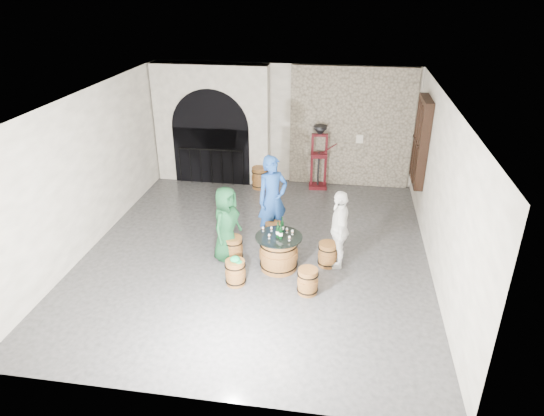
% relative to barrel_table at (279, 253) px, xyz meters
% --- Properties ---
extents(ground, '(8.00, 8.00, 0.00)m').
position_rel_barrel_table_xyz_m(ground, '(-0.54, 0.57, -0.35)').
color(ground, '#303032').
rests_on(ground, ground).
extents(wall_back, '(8.00, 0.00, 8.00)m').
position_rel_barrel_table_xyz_m(wall_back, '(-0.54, 4.57, 1.25)').
color(wall_back, white).
rests_on(wall_back, ground).
extents(wall_front, '(8.00, 0.00, 8.00)m').
position_rel_barrel_table_xyz_m(wall_front, '(-0.54, -3.43, 1.25)').
color(wall_front, white).
rests_on(wall_front, ground).
extents(wall_left, '(0.00, 8.00, 8.00)m').
position_rel_barrel_table_xyz_m(wall_left, '(-4.04, 0.57, 1.25)').
color(wall_left, white).
rests_on(wall_left, ground).
extents(wall_right, '(0.00, 8.00, 8.00)m').
position_rel_barrel_table_xyz_m(wall_right, '(2.96, 0.57, 1.25)').
color(wall_right, white).
rests_on(wall_right, ground).
extents(ceiling, '(8.00, 8.00, 0.00)m').
position_rel_barrel_table_xyz_m(ceiling, '(-0.54, 0.57, 2.85)').
color(ceiling, beige).
rests_on(ceiling, wall_back).
extents(stone_facing_panel, '(3.20, 0.12, 3.18)m').
position_rel_barrel_table_xyz_m(stone_facing_panel, '(1.26, 4.51, 1.25)').
color(stone_facing_panel, gray).
rests_on(stone_facing_panel, ground).
extents(arched_opening, '(3.10, 0.60, 3.19)m').
position_rel_barrel_table_xyz_m(arched_opening, '(-2.44, 4.31, 1.23)').
color(arched_opening, white).
rests_on(arched_opening, ground).
extents(shuttered_window, '(0.23, 1.10, 2.00)m').
position_rel_barrel_table_xyz_m(shuttered_window, '(2.84, 2.97, 1.45)').
color(shuttered_window, black).
rests_on(shuttered_window, wall_right).
extents(barrel_table, '(0.92, 0.92, 0.71)m').
position_rel_barrel_table_xyz_m(barrel_table, '(0.00, 0.00, 0.00)').
color(barrel_table, brown).
rests_on(barrel_table, ground).
extents(barrel_stool_left, '(0.39, 0.39, 0.50)m').
position_rel_barrel_table_xyz_m(barrel_stool_left, '(-0.95, 0.20, -0.11)').
color(barrel_stool_left, brown).
rests_on(barrel_stool_left, ground).
extents(barrel_stool_far, '(0.39, 0.39, 0.50)m').
position_rel_barrel_table_xyz_m(barrel_stool_far, '(-0.25, 0.94, -0.11)').
color(barrel_stool_far, brown).
rests_on(barrel_stool_far, ground).
extents(barrel_stool_right, '(0.39, 0.39, 0.50)m').
position_rel_barrel_table_xyz_m(barrel_stool_right, '(0.94, 0.25, -0.11)').
color(barrel_stool_right, brown).
rests_on(barrel_stool_right, ground).
extents(barrel_stool_near_right, '(0.39, 0.39, 0.50)m').
position_rel_barrel_table_xyz_m(barrel_stool_near_right, '(0.64, -0.74, -0.11)').
color(barrel_stool_near_right, brown).
rests_on(barrel_stool_near_right, ground).
extents(barrel_stool_near_left, '(0.39, 0.39, 0.50)m').
position_rel_barrel_table_xyz_m(barrel_stool_near_left, '(-0.72, -0.66, -0.11)').
color(barrel_stool_near_left, brown).
rests_on(barrel_stool_near_left, ground).
extents(green_cap, '(0.23, 0.18, 0.10)m').
position_rel_barrel_table_xyz_m(green_cap, '(-0.72, -0.66, 0.18)').
color(green_cap, '#0C8C49').
rests_on(green_cap, barrel_stool_near_left).
extents(person_green, '(0.72, 0.88, 1.56)m').
position_rel_barrel_table_xyz_m(person_green, '(-1.08, 0.22, 0.43)').
color(person_green, '#114021').
rests_on(person_green, ground).
extents(person_blue, '(0.83, 0.79, 1.91)m').
position_rel_barrel_table_xyz_m(person_blue, '(-0.30, 1.15, 0.61)').
color(person_blue, navy).
rests_on(person_blue, ground).
extents(person_white, '(0.45, 0.96, 1.60)m').
position_rel_barrel_table_xyz_m(person_white, '(1.13, 0.31, 0.45)').
color(person_white, white).
rests_on(person_white, ground).
extents(wine_bottle_left, '(0.08, 0.08, 0.32)m').
position_rel_barrel_table_xyz_m(wine_bottle_left, '(-0.02, -0.03, 0.49)').
color(wine_bottle_left, black).
rests_on(wine_bottle_left, barrel_table).
extents(wine_bottle_center, '(0.08, 0.08, 0.32)m').
position_rel_barrel_table_xyz_m(wine_bottle_center, '(0.05, -0.08, 0.49)').
color(wine_bottle_center, black).
rests_on(wine_bottle_center, barrel_table).
extents(wine_bottle_right, '(0.08, 0.08, 0.32)m').
position_rel_barrel_table_xyz_m(wine_bottle_right, '(0.04, 0.19, 0.49)').
color(wine_bottle_right, black).
rests_on(wine_bottle_right, barrel_table).
extents(tasting_glass_a, '(0.05, 0.05, 0.10)m').
position_rel_barrel_table_xyz_m(tasting_glass_a, '(-0.17, -0.11, 0.41)').
color(tasting_glass_a, '#A4531F').
rests_on(tasting_glass_a, barrel_table).
extents(tasting_glass_b, '(0.05, 0.05, 0.10)m').
position_rel_barrel_table_xyz_m(tasting_glass_b, '(0.25, 0.12, 0.41)').
color(tasting_glass_b, '#A4531F').
rests_on(tasting_glass_b, barrel_table).
extents(tasting_glass_c, '(0.05, 0.05, 0.10)m').
position_rel_barrel_table_xyz_m(tasting_glass_c, '(-0.17, 0.19, 0.41)').
color(tasting_glass_c, '#A4531F').
rests_on(tasting_glass_c, barrel_table).
extents(tasting_glass_d, '(0.05, 0.05, 0.10)m').
position_rel_barrel_table_xyz_m(tasting_glass_d, '(0.13, 0.18, 0.41)').
color(tasting_glass_d, '#A4531F').
rests_on(tasting_glass_d, barrel_table).
extents(tasting_glass_e, '(0.05, 0.05, 0.10)m').
position_rel_barrel_table_xyz_m(tasting_glass_e, '(0.22, -0.13, 0.41)').
color(tasting_glass_e, '#A4531F').
rests_on(tasting_glass_e, barrel_table).
extents(tasting_glass_f, '(0.05, 0.05, 0.10)m').
position_rel_barrel_table_xyz_m(tasting_glass_f, '(-0.34, 0.16, 0.41)').
color(tasting_glass_f, '#A4531F').
rests_on(tasting_glass_f, barrel_table).
extents(side_barrel, '(0.45, 0.45, 0.59)m').
position_rel_barrel_table_xyz_m(side_barrel, '(-1.08, 3.89, -0.06)').
color(side_barrel, brown).
rests_on(side_barrel, ground).
extents(corking_press, '(0.73, 0.43, 1.73)m').
position_rel_barrel_table_xyz_m(corking_press, '(0.48, 4.15, 0.66)').
color(corking_press, '#460B13').
rests_on(corking_press, ground).
extents(control_box, '(0.18, 0.10, 0.22)m').
position_rel_barrel_table_xyz_m(control_box, '(1.51, 4.43, 1.00)').
color(control_box, silver).
rests_on(control_box, wall_back).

